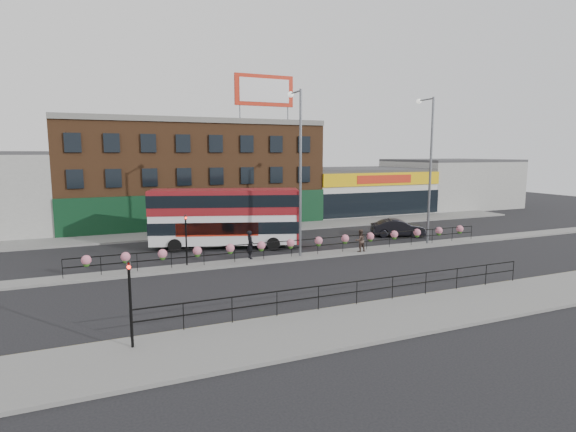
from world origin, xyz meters
name	(u,v)px	position (x,y,z in m)	size (l,w,h in m)	color
ground	(305,257)	(0.00, 0.00, 0.00)	(120.00, 120.00, 0.00)	black
south_pavement	(418,313)	(0.00, -12.00, 0.07)	(60.00, 4.00, 0.15)	slate
north_pavement	(251,229)	(0.00, 12.00, 0.07)	(60.00, 4.00, 0.15)	slate
median	(305,256)	(0.00, 0.00, 0.07)	(60.00, 1.60, 0.15)	slate
yellow_line_inner	(387,299)	(0.00, -9.70, 0.01)	(60.00, 0.10, 0.01)	gold
yellow_line_outer	(389,300)	(0.00, -9.88, 0.01)	(60.00, 0.10, 0.01)	gold
brick_building	(190,172)	(-4.00, 19.96, 5.13)	(25.00, 12.21, 10.30)	brown
supermarket	(355,190)	(16.00, 19.90, 2.65)	(15.00, 12.25, 5.30)	silver
warehouse_east	(449,183)	(30.75, 20.00, 3.15)	(14.50, 12.00, 6.30)	#9D9D99
billboard	(264,91)	(2.50, 14.99, 13.18)	(6.00, 0.29, 4.40)	red
median_railing	(305,243)	(0.00, 0.00, 1.05)	(30.04, 0.56, 1.23)	black
south_railing	(357,287)	(-2.00, -10.10, 0.96)	(20.04, 0.05, 1.12)	black
double_decker_bus	(226,212)	(-4.20, 5.15, 2.74)	(11.28, 5.84, 4.46)	silver
car	(398,228)	(10.71, 4.03, 0.74)	(4.77, 3.17, 1.49)	black
pedestrian_a	(250,245)	(-3.77, 0.55, 1.10)	(0.47, 0.70, 1.90)	black
pedestrian_b	(360,241)	(4.15, -0.44, 0.95)	(0.79, 0.62, 1.60)	#45332C
lamp_column_west	(299,158)	(-0.34, 0.31, 6.79)	(0.40, 1.96, 11.20)	slate
lamp_column_east	(428,158)	(10.61, 0.38, 6.79)	(0.40, 1.97, 11.20)	slate
traffic_light_south	(130,286)	(-12.00, -11.01, 2.47)	(0.15, 0.28, 3.65)	black
traffic_light_median	(186,229)	(-8.00, 0.39, 2.47)	(0.15, 0.28, 3.65)	black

